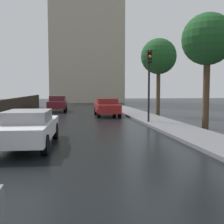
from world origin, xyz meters
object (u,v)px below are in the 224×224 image
at_px(car_red_far_ahead, 107,107).
at_px(traffic_light, 149,72).
at_px(car_maroon_behind_camera, 57,103).
at_px(street_tree_far, 208,40).
at_px(street_tree_mid, 159,57).
at_px(car_white_near_kerb, 29,127).

bearing_deg(car_red_far_ahead, traffic_light, -70.29).
distance_m(car_maroon_behind_camera, street_tree_far, 15.97).
distance_m(car_maroon_behind_camera, street_tree_mid, 10.58).
bearing_deg(car_white_near_kerb, street_tree_far, -156.70).
bearing_deg(traffic_light, car_white_near_kerb, -137.11).
height_order(car_white_near_kerb, car_maroon_behind_camera, car_maroon_behind_camera).
height_order(car_red_far_ahead, street_tree_far, street_tree_far).
relative_size(car_maroon_behind_camera, street_tree_far, 0.71).
distance_m(car_red_far_ahead, street_tree_mid, 5.67).
height_order(car_red_far_ahead, traffic_light, traffic_light).
xyz_separation_m(car_white_near_kerb, car_maroon_behind_camera, (0.20, 16.31, 0.06)).
bearing_deg(car_white_near_kerb, car_maroon_behind_camera, -88.06).
distance_m(car_maroon_behind_camera, traffic_light, 12.38).
relative_size(car_white_near_kerb, car_red_far_ahead, 1.20).
bearing_deg(street_tree_far, car_red_far_ahead, 118.38).
bearing_deg(car_white_near_kerb, street_tree_mid, -125.06).
bearing_deg(car_maroon_behind_camera, traffic_light, 120.28).
xyz_separation_m(car_white_near_kerb, car_red_far_ahead, (4.27, 10.96, 0.02)).
bearing_deg(street_tree_mid, car_maroon_behind_camera, 146.21).
height_order(car_maroon_behind_camera, traffic_light, traffic_light).
xyz_separation_m(car_red_far_ahead, car_maroon_behind_camera, (-4.08, 5.34, 0.04)).
distance_m(traffic_light, street_tree_mid, 5.84).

